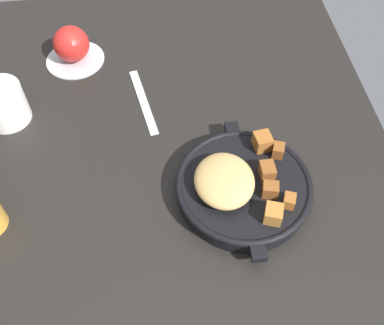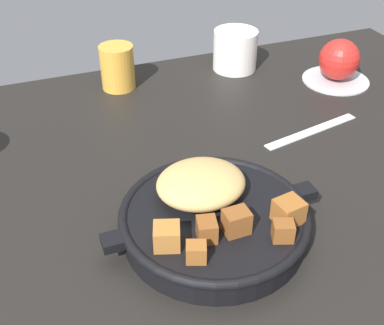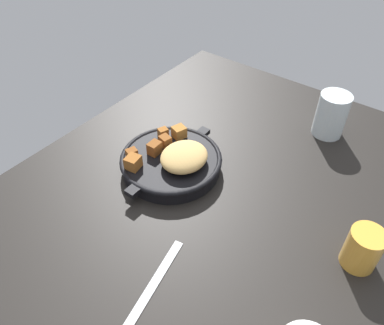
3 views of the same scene
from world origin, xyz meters
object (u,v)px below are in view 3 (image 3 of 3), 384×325
cast_iron_skillet (172,161)px  water_glass_tall (331,115)px  butter_knife (155,282)px  juice_glass_amber (363,249)px

cast_iron_skillet → water_glass_tall: 40.95cm
butter_knife → water_glass_tall: bearing=161.8°
butter_knife → cast_iron_skillet: bearing=-158.1°
butter_knife → water_glass_tall: 58.55cm
butter_knife → juice_glass_amber: 36.47cm
cast_iron_skillet → juice_glass_amber: juice_glass_amber is taller
cast_iron_skillet → butter_knife: size_ratio=1.49×
cast_iron_skillet → juice_glass_amber: 41.87cm
cast_iron_skillet → butter_knife: (23.85, 15.52, -2.47)cm
juice_glass_amber → butter_knife: bearing=-46.5°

